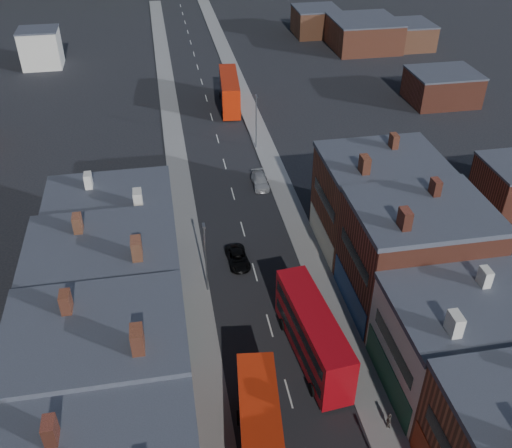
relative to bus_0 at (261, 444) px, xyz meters
name	(u,v)px	position (x,y,z in m)	size (l,w,h in m)	color
pavement_west	(181,190)	(-3.00, 40.12, -2.84)	(3.00, 200.00, 0.12)	gray
pavement_east	(279,181)	(10.00, 40.12, -2.84)	(3.00, 200.00, 0.12)	gray
lamp_post_2	(205,254)	(-1.70, 20.12, 1.80)	(0.25, 0.70, 8.12)	slate
lamp_post_3	(256,118)	(8.70, 50.12, 1.80)	(0.25, 0.70, 8.12)	slate
bus_0	(261,444)	(0.00, 0.00, 0.00)	(4.18, 12.69, 5.38)	#B6230A
bus_1	(313,333)	(6.37, 9.77, -0.05)	(4.00, 12.47, 5.29)	#BB0A13
bus_2	(230,91)	(7.00, 65.45, -0.01)	(3.92, 12.60, 5.36)	#B32007
car_2	(238,258)	(1.99, 24.01, -2.26)	(2.12, 4.60, 1.28)	black
car_3	(260,181)	(7.30, 39.52, -2.22)	(1.90, 4.67, 1.36)	silver
ped_3	(389,420)	(10.38, 1.58, -2.01)	(0.91, 0.41, 1.55)	#5C564F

